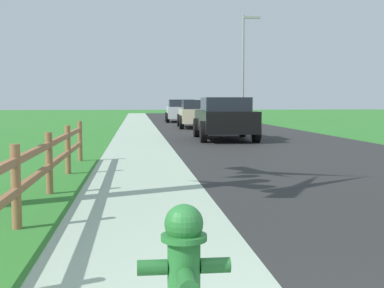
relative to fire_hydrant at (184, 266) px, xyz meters
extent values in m
plane|color=#30782C|center=(0.82, 23.70, -0.42)|extent=(120.00, 120.00, 0.00)
cube|color=#292929|center=(4.32, 25.70, -0.41)|extent=(7.00, 66.00, 0.01)
cube|color=#A1B69F|center=(-2.18, 25.70, -0.41)|extent=(6.00, 66.00, 0.01)
cube|color=#30782C|center=(-3.68, 25.70, -0.41)|extent=(5.00, 66.00, 0.00)
cylinder|color=#287233|center=(0.00, 0.01, -0.11)|extent=(0.21, 0.21, 0.61)
cylinder|color=#287233|center=(0.00, 0.01, 0.18)|extent=(0.29, 0.29, 0.03)
sphere|color=#287233|center=(0.00, 0.01, 0.26)|extent=(0.24, 0.24, 0.24)
cube|color=#22612B|center=(0.00, 0.01, 0.34)|extent=(0.04, 0.04, 0.04)
cylinder|color=#22612B|center=(-0.20, 0.01, -0.01)|extent=(0.19, 0.10, 0.10)
cylinder|color=#22612B|center=(0.20, 0.01, -0.01)|extent=(0.19, 0.10, 0.10)
cylinder|color=#22612B|center=(0.00, -0.20, -0.04)|extent=(0.12, 0.22, 0.12)
cylinder|color=#8F603E|center=(-1.62, 2.73, 0.06)|extent=(0.11, 0.11, 0.96)
cylinder|color=#8F603E|center=(-1.62, 4.92, 0.06)|extent=(0.11, 0.11, 0.96)
cylinder|color=#8F603E|center=(-1.62, 7.11, 0.06)|extent=(0.11, 0.11, 0.96)
cylinder|color=#8F603E|center=(-1.62, 9.30, 0.06)|extent=(0.11, 0.11, 0.96)
cube|color=#8F603E|center=(-1.62, 3.82, 0.01)|extent=(0.07, 10.95, 0.09)
cube|color=#8F603E|center=(-1.62, 3.82, 0.35)|extent=(0.07, 10.95, 0.09)
cube|color=black|center=(3.01, 15.84, 0.28)|extent=(2.00, 4.55, 0.76)
cube|color=#1E232B|center=(3.01, 15.64, 0.91)|extent=(1.70, 2.19, 0.49)
cylinder|color=black|center=(2.13, 17.26, -0.04)|extent=(0.24, 0.76, 0.75)
cylinder|color=black|center=(3.99, 17.20, -0.04)|extent=(0.24, 0.76, 0.75)
cylinder|color=black|center=(2.04, 14.47, -0.04)|extent=(0.24, 0.76, 0.75)
cylinder|color=black|center=(3.90, 14.41, -0.04)|extent=(0.24, 0.76, 0.75)
cube|color=#C6B793|center=(3.01, 24.56, 0.24)|extent=(1.97, 4.68, 0.72)
cube|color=#1E232B|center=(3.00, 24.36, 0.85)|extent=(1.66, 2.44, 0.48)
cylinder|color=black|center=(2.18, 26.02, -0.06)|extent=(0.25, 0.72, 0.71)
cylinder|color=black|center=(3.95, 25.95, -0.06)|extent=(0.25, 0.72, 0.71)
cylinder|color=black|center=(2.06, 23.17, -0.06)|extent=(0.25, 0.72, 0.71)
cylinder|color=black|center=(3.84, 23.09, -0.06)|extent=(0.25, 0.72, 0.71)
cube|color=#B7BABF|center=(2.85, 32.39, 0.25)|extent=(2.10, 4.43, 0.78)
cube|color=#1E232B|center=(2.85, 32.40, 0.89)|extent=(1.80, 2.45, 0.50)
cylinder|color=black|center=(1.93, 33.77, -0.09)|extent=(0.24, 0.66, 0.65)
cylinder|color=black|center=(3.88, 33.71, -0.09)|extent=(0.24, 0.66, 0.65)
cylinder|color=black|center=(1.83, 31.07, -0.09)|extent=(0.24, 0.66, 0.65)
cylinder|color=black|center=(3.78, 31.00, -0.09)|extent=(0.24, 0.66, 0.65)
cylinder|color=gray|center=(6.71, 30.00, 3.09)|extent=(0.14, 0.14, 7.01)
cube|color=#999999|center=(7.26, 30.00, 6.44)|extent=(1.10, 0.20, 0.14)
camera|label=1|loc=(-0.29, -3.06, 1.01)|focal=47.78mm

